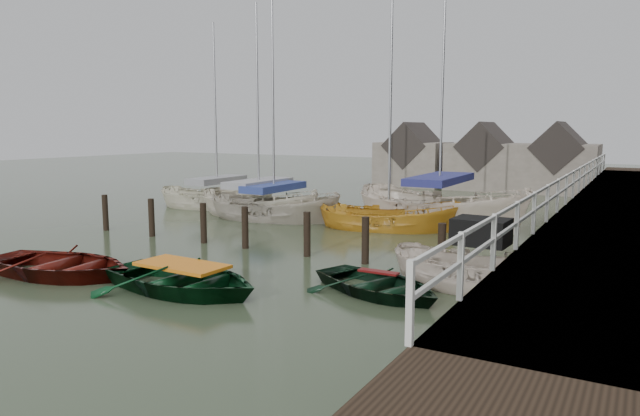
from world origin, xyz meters
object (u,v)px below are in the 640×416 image
Objects in this scene: rowboat_red at (61,276)px; sailboat_e at (218,207)px; sailboat_a at (259,216)px; sailboat_c at (388,229)px; rowboat_dkgreen at (378,294)px; sailboat_b at (274,218)px; rowboat_green at (183,291)px; motorboat at (477,287)px; sailboat_d at (439,222)px.

sailboat_e reaches higher than rowboat_red.
rowboat_red is 0.42× the size of sailboat_a.
rowboat_red is at bearing 144.03° from sailboat_c.
rowboat_dkgreen is 11.78m from sailboat_b.
sailboat_c reaches higher than rowboat_dkgreen.
rowboat_green is at bearing 138.12° from rowboat_dkgreen.
rowboat_green is at bearing 122.88° from motorboat.
sailboat_a is at bearing -127.32° from sailboat_e.
sailboat_a is 0.81× the size of sailboat_d.
sailboat_e is (-3.54, 1.36, 0.00)m from sailboat_a.
sailboat_c is at bearing 39.92° from motorboat.
motorboat is (2.00, 1.45, 0.09)m from rowboat_dkgreen.
sailboat_a is at bearing 69.54° from rowboat_dkgreen.
sailboat_b reaches higher than sailboat_a.
rowboat_dkgreen is 16.34m from sailboat_e.
sailboat_c is at bearing -3.11° from rowboat_green.
rowboat_dkgreen is at bearing -140.34° from sailboat_b.
motorboat is at bearing -139.24° from sailboat_d.
sailboat_c is at bearing -31.65° from rowboat_red.
rowboat_green is 11.84m from sailboat_a.
sailboat_b is (1.02, -0.29, 0.00)m from sailboat_a.
sailboat_b is (-0.46, 10.83, 0.06)m from rowboat_red.
rowboat_red is 0.44× the size of sailboat_e.
sailboat_d is at bearing -101.51° from sailboat_e.
motorboat is at bearing -129.10° from sailboat_b.
motorboat is 17.24m from sailboat_e.
motorboat is at bearing -57.72° from rowboat_green.
rowboat_dkgreen is 0.27× the size of sailboat_d.
sailboat_a reaches higher than sailboat_e.
sailboat_b is at bearing 60.39° from motorboat.
sailboat_a is (-5.35, 10.57, 0.06)m from rowboat_green.
sailboat_a is at bearing 28.78° from rowboat_green.
rowboat_dkgreen is 12.72m from sailboat_a.
sailboat_c reaches higher than sailboat_e.
rowboat_green is 0.33× the size of sailboat_d.
sailboat_b is (-8.56, 8.09, 0.06)m from rowboat_dkgreen.
rowboat_red is 0.43× the size of sailboat_c.
sailboat_a is (-9.58, 8.37, 0.06)m from rowboat_dkgreen.
sailboat_c reaches higher than rowboat_red.
sailboat_a reaches higher than sailboat_c.
sailboat_c is 9.91m from sailboat_e.
sailboat_d is at bearing -32.80° from rowboat_red.
sailboat_d is (2.24, 12.85, 0.06)m from rowboat_green.
rowboat_green is 7.22m from motorboat.
sailboat_d is 1.29× the size of sailboat_e.
sailboat_d is (-1.99, 10.66, 0.06)m from rowboat_dkgreen.
rowboat_red is at bearing 175.44° from sailboat_b.
rowboat_dkgreen is 0.35× the size of sailboat_e.
rowboat_green is 0.39× the size of sailboat_b.
sailboat_e is at bearing 76.68° from sailboat_a.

